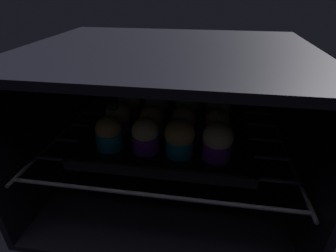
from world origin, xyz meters
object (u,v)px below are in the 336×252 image
muffin_row0_col1 (145,136)px  muffin_row2_col1 (157,106)px  muffin_row0_col2 (179,138)px  muffin_row1_col1 (152,121)px  muffin_row1_col3 (217,124)px  muffin_row2_col3 (218,111)px  muffin_row0_col3 (217,141)px  muffin_row1_col2 (184,122)px  muffin_row2_col2 (187,107)px  baking_tray (168,136)px  muffin_row2_col0 (130,104)px  muffin_row1_col0 (118,117)px  muffin_row0_col0 (109,133)px

muffin_row0_col1 → muffin_row2_col1: 14.94cm
muffin_row0_col2 → muffin_row1_col1: (-7.31, 7.23, -0.48)cm
muffin_row1_col3 → muffin_row2_col3: 7.56cm
muffin_row2_col1 → muffin_row0_col3: bearing=-45.1°
muffin_row1_col2 → muffin_row2_col2: bearing=89.5°
baking_tray → muffin_row1_col3: bearing=0.8°
baking_tray → muffin_row2_col2: 9.78cm
muffin_row1_col3 → muffin_row1_col1: bearing=-178.1°
muffin_row0_col3 → muffin_row2_col2: same height
muffin_row1_col1 → muffin_row2_col0: muffin_row2_col0 is taller
muffin_row1_col3 → muffin_row2_col2: size_ratio=0.94×
muffin_row1_col1 → muffin_row1_col0: bearing=178.9°
muffin_row1_col3 → muffin_row2_col0: 23.56cm
muffin_row2_col0 → muffin_row2_col2: muffin_row2_col0 is taller
muffin_row0_col1 → muffin_row2_col3: size_ratio=1.02×
muffin_row2_col0 → muffin_row0_col3: bearing=-34.1°
muffin_row2_col2 → muffin_row2_col0: bearing=-178.4°
muffin_row0_col1 → muffin_row0_col2: (7.20, -0.28, 0.36)cm
baking_tray → muffin_row2_col1: size_ratio=4.50×
muffin_row0_col0 → muffin_row2_col2: bearing=45.0°
muffin_row0_col1 → muffin_row0_col3: 14.84cm
muffin_row0_col3 → muffin_row1_col1: bearing=153.8°
muffin_row1_col0 → muffin_row1_col1: muffin_row1_col0 is taller
muffin_row0_col2 → muffin_row2_col2: muffin_row0_col2 is taller
muffin_row2_col0 → muffin_row2_col1: muffin_row2_col1 is taller
muffin_row0_col2 → muffin_row2_col1: (-7.67, 15.21, -0.13)cm
muffin_row1_col1 → muffin_row1_col2: 7.40cm
muffin_row1_col1 → muffin_row2_col0: bearing=133.7°
muffin_row2_col2 → muffin_row1_col0: bearing=-152.4°
muffin_row0_col0 → muffin_row1_col1: size_ratio=1.04×
muffin_row0_col0 → muffin_row0_col3: 22.81cm
muffin_row0_col3 → muffin_row1_col1: muffin_row0_col3 is taller
muffin_row1_col3 → muffin_row2_col0: (-22.38, 7.37, 0.28)cm
muffin_row2_col3 → muffin_row0_col2: bearing=-117.3°
muffin_row1_col1 → muffin_row2_col3: size_ratio=0.99×
muffin_row0_col1 → muffin_row0_col3: bearing=-1.6°
muffin_row1_col0 → muffin_row0_col0: bearing=-88.1°
muffin_row2_col3 → muffin_row0_col0: bearing=-146.9°
muffin_row2_col3 → muffin_row0_col1: bearing=-135.2°
muffin_row0_col2 → muffin_row2_col3: muffin_row0_col2 is taller
muffin_row2_col0 → muffin_row2_col2: (14.98, 0.41, -0.05)cm
baking_tray → muffin_row1_col3: size_ratio=4.99×
muffin_row2_col0 → muffin_row2_col1: bearing=0.9°
muffin_row0_col3 → muffin_row1_col2: 10.87cm
muffin_row1_col1 → muffin_row0_col1: bearing=-89.1°
muffin_row0_col3 → muffin_row0_col2: bearing=179.1°
muffin_row1_col3 → muffin_row0_col1: bearing=-153.2°
muffin_row1_col0 → muffin_row1_col3: (22.94, 0.35, -0.20)cm
muffin_row0_col0 → muffin_row0_col1: bearing=0.5°
muffin_row2_col3 → muffin_row0_col3: bearing=-91.0°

